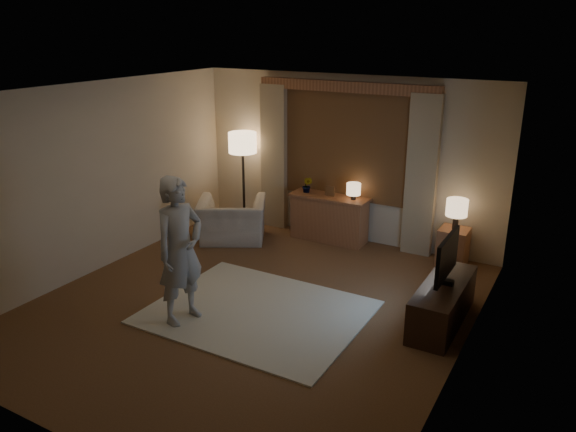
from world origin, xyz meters
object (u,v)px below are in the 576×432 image
Objects in this scene: sideboard at (329,219)px; armchair at (232,220)px; person at (180,251)px; side_table at (453,247)px; tv_stand at (443,303)px.

sideboard is 1.55m from armchair.
person reaches higher than sideboard.
person reaches higher than side_table.
armchair is at bearing 32.70° from person.
armchair reaches higher than tv_stand.
tv_stand is 3.07m from person.
sideboard is at bearing 178.56° from side_table.
side_table reaches higher than tv_stand.
person is at bearing -126.72° from side_table.
armchair is 3.40m from side_table.
tv_stand is (2.29, -1.76, -0.10)m from sideboard.
tv_stand is (3.63, -0.97, -0.09)m from armchair.
sideboard is 2.89m from tv_stand.
armchair is 1.86× the size of side_table.
sideboard is 3.25m from person.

